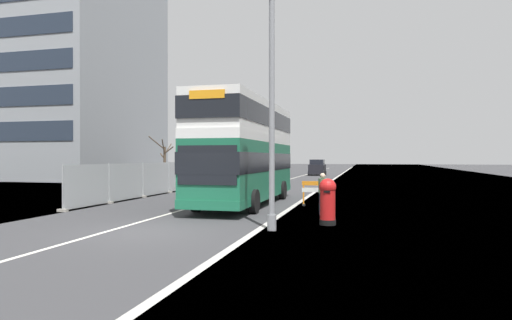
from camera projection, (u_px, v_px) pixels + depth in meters
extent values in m
cube|color=#38383A|center=(147.00, 233.00, 13.53)|extent=(140.00, 280.00, 0.10)
cube|color=#B2AFA8|center=(249.00, 236.00, 12.72)|extent=(0.24, 196.00, 0.01)
cube|color=silver|center=(112.00, 230.00, 13.83)|extent=(0.16, 168.00, 0.01)
cube|color=#196042|center=(246.00, 170.00, 21.41)|extent=(2.55, 10.86, 2.68)
cube|color=silver|center=(246.00, 139.00, 21.40)|extent=(2.55, 10.86, 0.40)
cube|color=silver|center=(246.00, 119.00, 21.39)|extent=(2.52, 10.76, 1.58)
cube|color=black|center=(246.00, 162.00, 21.40)|extent=(2.57, 10.97, 0.86)
cube|color=black|center=(246.00, 119.00, 21.39)|extent=(2.56, 10.92, 0.87)
cube|color=black|center=(207.00, 165.00, 16.12)|extent=(2.33, 0.06, 1.47)
cube|color=orange|center=(207.00, 94.00, 16.10)|extent=(1.39, 0.06, 0.32)
cube|color=#196042|center=(246.00, 194.00, 21.41)|extent=(2.57, 10.97, 0.36)
cylinder|color=black|center=(196.00, 200.00, 18.46)|extent=(0.30, 1.00, 1.00)
cylinder|color=black|center=(254.00, 202.00, 17.84)|extent=(0.30, 1.00, 1.00)
cylinder|color=black|center=(239.00, 189.00, 24.62)|extent=(0.30, 1.00, 1.00)
cylinder|color=black|center=(283.00, 190.00, 24.00)|extent=(0.30, 1.00, 1.00)
cylinder|color=gray|center=(272.00, 110.00, 13.71)|extent=(0.18, 0.18, 7.63)
cylinder|color=gray|center=(272.00, 223.00, 13.74)|extent=(0.29, 0.29, 0.50)
cylinder|color=black|center=(328.00, 222.00, 14.91)|extent=(0.56, 0.56, 0.18)
cylinder|color=red|center=(328.00, 203.00, 14.91)|extent=(0.52, 0.52, 1.12)
sphere|color=red|center=(328.00, 187.00, 14.90)|extent=(0.58, 0.58, 0.58)
cube|color=black|center=(327.00, 192.00, 14.64)|extent=(0.22, 0.03, 0.07)
cube|color=orange|center=(318.00, 183.00, 20.82)|extent=(1.48, 0.32, 0.20)
cube|color=white|center=(318.00, 190.00, 20.82)|extent=(1.48, 0.32, 0.20)
cube|color=orange|center=(304.00, 194.00, 20.88)|extent=(0.08, 0.08, 1.07)
cube|color=black|center=(304.00, 205.00, 20.89)|extent=(0.21, 0.46, 0.08)
cube|color=orange|center=(332.00, 195.00, 20.77)|extent=(0.08, 0.08, 1.07)
cube|color=black|center=(332.00, 205.00, 20.77)|extent=(0.21, 0.46, 0.08)
cube|color=#A8AAAD|center=(88.00, 185.00, 20.10)|extent=(0.04, 3.26, 1.94)
cube|color=#A8AAAD|center=(127.00, 181.00, 23.39)|extent=(0.04, 3.26, 1.94)
cube|color=#A8AAAD|center=(156.00, 178.00, 26.69)|extent=(0.04, 3.26, 1.94)
cube|color=#A8AAAD|center=(179.00, 176.00, 29.98)|extent=(0.04, 3.26, 1.94)
cylinder|color=#939699|center=(63.00, 188.00, 18.45)|extent=(0.06, 0.06, 2.04)
cube|color=gray|center=(63.00, 210.00, 18.45)|extent=(0.44, 0.20, 0.12)
cylinder|color=#939699|center=(109.00, 183.00, 21.74)|extent=(0.06, 0.06, 2.04)
cube|color=gray|center=(109.00, 202.00, 21.75)|extent=(0.44, 0.20, 0.12)
cylinder|color=#939699|center=(143.00, 180.00, 25.04)|extent=(0.06, 0.06, 2.04)
cube|color=gray|center=(143.00, 196.00, 25.04)|extent=(0.44, 0.20, 0.12)
cylinder|color=#939699|center=(169.00, 177.00, 28.33)|extent=(0.06, 0.06, 2.04)
cube|color=gray|center=(169.00, 192.00, 28.34)|extent=(0.44, 0.20, 0.12)
cylinder|color=#939699|center=(189.00, 175.00, 31.63)|extent=(0.06, 0.06, 2.04)
cube|color=gray|center=(189.00, 188.00, 31.63)|extent=(0.44, 0.20, 0.12)
cube|color=maroon|center=(250.00, 174.00, 39.94)|extent=(1.86, 4.57, 1.21)
cube|color=black|center=(250.00, 164.00, 39.93)|extent=(1.71, 2.52, 0.68)
cylinder|color=black|center=(263.00, 179.00, 41.09)|extent=(0.20, 0.60, 0.60)
cylinder|color=black|center=(244.00, 178.00, 41.54)|extent=(0.20, 0.60, 0.60)
cylinder|color=black|center=(256.00, 180.00, 38.34)|extent=(0.20, 0.60, 0.60)
cylinder|color=black|center=(236.00, 180.00, 38.79)|extent=(0.20, 0.60, 0.60)
cube|color=gray|center=(269.00, 170.00, 48.40)|extent=(1.81, 4.33, 1.35)
cube|color=black|center=(269.00, 161.00, 48.39)|extent=(1.67, 2.38, 0.69)
cylinder|color=black|center=(279.00, 175.00, 49.48)|extent=(0.20, 0.60, 0.60)
cylinder|color=black|center=(263.00, 175.00, 49.92)|extent=(0.20, 0.60, 0.60)
cylinder|color=black|center=(274.00, 176.00, 46.88)|extent=(0.20, 0.60, 0.60)
cylinder|color=black|center=(258.00, 176.00, 47.32)|extent=(0.20, 0.60, 0.60)
cube|color=black|center=(317.00, 169.00, 56.17)|extent=(1.89, 3.81, 1.21)
cube|color=black|center=(317.00, 162.00, 56.16)|extent=(1.74, 2.09, 0.65)
cylinder|color=black|center=(325.00, 173.00, 57.08)|extent=(0.20, 0.60, 0.60)
cylinder|color=black|center=(311.00, 173.00, 57.55)|extent=(0.20, 0.60, 0.60)
cylinder|color=black|center=(324.00, 173.00, 54.80)|extent=(0.20, 0.60, 0.60)
cylinder|color=black|center=(309.00, 173.00, 55.26)|extent=(0.20, 0.60, 0.60)
cylinder|color=#4C3D2D|center=(212.00, 159.00, 49.08)|extent=(0.33, 0.33, 4.19)
cylinder|color=#4C3D2D|center=(218.00, 148.00, 48.66)|extent=(1.67, 0.60, 1.21)
cylinder|color=#4C3D2D|center=(216.00, 140.00, 49.62)|extent=(0.70, 1.44, 1.62)
cylinder|color=#4C3D2D|center=(208.00, 151.00, 49.63)|extent=(1.32, 1.05, 1.16)
cylinder|color=#4C3D2D|center=(205.00, 147.00, 48.67)|extent=(1.44, 1.31, 1.13)
cylinder|color=#4C3D2D|center=(211.00, 141.00, 48.71)|extent=(0.22, 0.83, 1.22)
cylinder|color=#4C3D2D|center=(165.00, 162.00, 49.27)|extent=(0.30, 0.30, 3.51)
cylinder|color=#4C3D2D|center=(169.00, 150.00, 48.93)|extent=(1.33, 0.51, 0.86)
cylinder|color=#4C3D2D|center=(168.00, 149.00, 49.63)|extent=(0.52, 0.99, 1.31)
cylinder|color=#4C3D2D|center=(163.00, 156.00, 49.66)|extent=(0.95, 0.77, 0.76)
cylinder|color=#4C3D2D|center=(157.00, 143.00, 48.69)|extent=(1.35, 1.60, 1.52)
cylinder|color=#4C3D2D|center=(163.00, 147.00, 48.57)|extent=(0.49, 1.45, 1.76)
cylinder|color=#4C3D2D|center=(255.00, 158.00, 73.05)|extent=(0.30, 0.30, 4.38)
cylinder|color=#4C3D2D|center=(260.00, 147.00, 72.67)|extent=(1.94, 0.45, 1.45)
cylinder|color=#4C3D2D|center=(257.00, 143.00, 73.34)|extent=(0.71, 0.93, 1.37)
cylinder|color=#4C3D2D|center=(254.00, 149.00, 73.56)|extent=(0.57, 1.07, 1.70)
cylinder|color=#4C3D2D|center=(252.00, 149.00, 73.57)|extent=(1.33, 0.90, 1.02)
cylinder|color=#4C3D2D|center=(252.00, 144.00, 72.86)|extent=(1.03, 0.71, 1.16)
cylinder|color=#4C3D2D|center=(254.00, 151.00, 72.59)|extent=(0.37, 1.11, 0.91)
cylinder|color=#4C3D2D|center=(256.00, 150.00, 72.15)|extent=(0.98, 1.72, 1.35)
cylinder|color=#2D3342|center=(323.00, 204.00, 17.51)|extent=(0.29, 0.29, 0.87)
cylinder|color=#51704C|center=(323.00, 186.00, 17.50)|extent=(0.34, 0.34, 0.59)
sphere|color=beige|center=(323.00, 176.00, 17.50)|extent=(0.22, 0.22, 0.22)
cube|color=gray|center=(40.00, 79.00, 50.56)|extent=(23.67, 17.82, 22.91)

